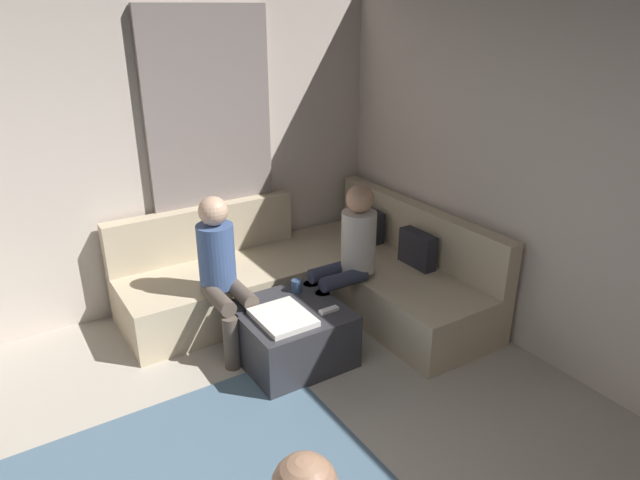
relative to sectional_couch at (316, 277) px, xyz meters
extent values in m
cube|color=beige|center=(-0.86, -1.88, 1.07)|extent=(0.12, 6.00, 2.70)
cube|color=gray|center=(-0.76, -0.58, 0.97)|extent=(0.06, 1.10, 2.50)
cube|color=#C6B593|center=(0.30, 0.53, -0.07)|extent=(2.10, 0.85, 0.42)
cube|color=#C6B593|center=(0.30, 0.88, 0.36)|extent=(2.10, 0.14, 0.45)
cube|color=#C6B593|center=(-0.32, -0.75, -0.07)|extent=(0.85, 1.70, 0.42)
cube|color=#C6B593|center=(-0.68, -0.75, 0.36)|extent=(0.14, 1.70, 0.45)
cube|color=#26262D|center=(-0.20, 0.70, 0.26)|extent=(0.36, 0.12, 0.36)
cube|color=#26262D|center=(0.50, 0.70, 0.26)|extent=(0.36, 0.12, 0.36)
cube|color=#333338|center=(0.58, -0.59, -0.07)|extent=(0.76, 0.76, 0.42)
cube|color=white|center=(0.68, -0.71, 0.16)|extent=(0.44, 0.36, 0.04)
cylinder|color=#334C72|center=(0.36, -0.41, 0.19)|extent=(0.08, 0.08, 0.10)
cube|color=white|center=(0.76, -0.37, 0.15)|extent=(0.05, 0.15, 0.02)
cylinder|color=#2D3347|center=(0.49, -0.25, -0.07)|extent=(0.12, 0.12, 0.42)
cylinder|color=#2D3347|center=(0.31, -0.25, -0.07)|extent=(0.12, 0.12, 0.42)
cylinder|color=#2D3347|center=(0.49, -0.05, 0.20)|extent=(0.12, 0.40, 0.12)
cylinder|color=#2D3347|center=(0.31, -0.05, 0.20)|extent=(0.12, 0.40, 0.12)
cylinder|color=beige|center=(0.40, 0.15, 0.45)|extent=(0.28, 0.28, 0.50)
sphere|color=tan|center=(0.40, 0.15, 0.81)|extent=(0.22, 0.22, 0.22)
cylinder|color=brown|center=(0.45, -0.83, -0.07)|extent=(0.12, 0.12, 0.42)
cylinder|color=brown|center=(0.45, -1.01, -0.07)|extent=(0.12, 0.12, 0.42)
cylinder|color=brown|center=(0.25, -0.83, 0.20)|extent=(0.40, 0.12, 0.12)
cylinder|color=brown|center=(0.25, -1.01, 0.20)|extent=(0.40, 0.12, 0.12)
cylinder|color=#3F598C|center=(0.05, -0.92, 0.45)|extent=(0.28, 0.28, 0.50)
sphere|color=#D8AD8C|center=(0.05, -0.92, 0.81)|extent=(0.22, 0.22, 0.22)
camera|label=1|loc=(3.74, -2.34, 2.21)|focal=31.58mm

